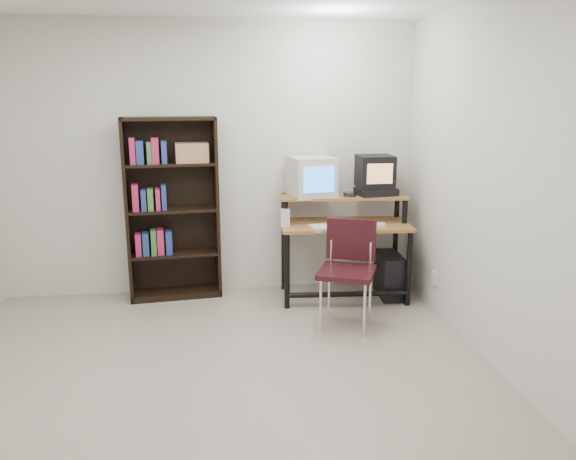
{
  "coord_description": "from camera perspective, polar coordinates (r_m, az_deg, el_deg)",
  "views": [
    {
      "loc": [
        0.03,
        -3.45,
        1.92
      ],
      "look_at": [
        0.64,
        1.1,
        0.81
      ],
      "focal_mm": 35.0,
      "sensor_mm": 36.0,
      "label": 1
    }
  ],
  "objects": [
    {
      "name": "cd_spindle",
      "position": [
        5.33,
        6.28,
        3.55
      ],
      "size": [
        0.14,
        0.14,
        0.05
      ],
      "primitive_type": "cylinder",
      "rotation": [
        0.0,
        0.0,
        -0.16
      ],
      "color": "#26262B",
      "rests_on": "computer_desk"
    },
    {
      "name": "wall_outlet",
      "position": [
        5.26,
        14.66,
        -4.77
      ],
      "size": [
        0.02,
        0.08,
        0.12
      ],
      "primitive_type": "cube",
      "color": "beige",
      "rests_on": "right_wall"
    },
    {
      "name": "mousepad",
      "position": [
        5.27,
        9.43,
        0.32
      ],
      "size": [
        0.26,
        0.23,
        0.01
      ],
      "primitive_type": "cube",
      "rotation": [
        0.0,
        0.0,
        -0.23
      ],
      "color": "black",
      "rests_on": "computer_desk"
    },
    {
      "name": "crt_tv",
      "position": [
        5.44,
        8.82,
        5.9
      ],
      "size": [
        0.33,
        0.33,
        0.31
      ],
      "rotation": [
        0.0,
        0.0,
        0.0
      ],
      "color": "black",
      "rests_on": "vcr"
    },
    {
      "name": "pc_tower",
      "position": [
        5.56,
        10.24,
        -4.53
      ],
      "size": [
        0.23,
        0.46,
        0.42
      ],
      "primitive_type": "cube",
      "rotation": [
        0.0,
        0.0,
        -0.06
      ],
      "color": "black",
      "rests_on": "floor"
    },
    {
      "name": "crt_monitor",
      "position": [
        5.35,
        2.39,
        5.42
      ],
      "size": [
        0.46,
        0.46,
        0.38
      ],
      "rotation": [
        0.0,
        0.0,
        0.19
      ],
      "color": "beige",
      "rests_on": "computer_desk"
    },
    {
      "name": "floor",
      "position": [
        3.95,
        -7.38,
        -15.62
      ],
      "size": [
        4.0,
        4.0,
        0.01
      ],
      "primitive_type": "cube",
      "color": "#A19586",
      "rests_on": "ground"
    },
    {
      "name": "bookshelf",
      "position": [
        5.42,
        -11.7,
        2.34
      ],
      "size": [
        0.88,
        0.37,
        1.72
      ],
      "rotation": [
        0.0,
        0.0,
        0.1
      ],
      "color": "black",
      "rests_on": "floor"
    },
    {
      "name": "right_wall",
      "position": [
        4.03,
        21.82,
        3.81
      ],
      "size": [
        0.01,
        4.0,
        2.6
      ],
      "primitive_type": "cube",
      "color": "beige",
      "rests_on": "floor"
    },
    {
      "name": "vcr",
      "position": [
        5.44,
        8.92,
        3.82
      ],
      "size": [
        0.39,
        0.31,
        0.08
      ],
      "primitive_type": "cube",
      "rotation": [
        0.0,
        0.0,
        0.15
      ],
      "color": "black",
      "rests_on": "computer_desk"
    },
    {
      "name": "computer_desk",
      "position": [
        5.36,
        5.73,
        0.26
      ],
      "size": [
        1.25,
        0.69,
        0.98
      ],
      "rotation": [
        0.0,
        0.0,
        -0.07
      ],
      "color": "#9B6832",
      "rests_on": "floor"
    },
    {
      "name": "mouse",
      "position": [
        5.27,
        9.27,
        0.52
      ],
      "size": [
        0.11,
        0.07,
        0.03
      ],
      "primitive_type": "cube",
      "rotation": [
        0.0,
        0.0,
        -0.11
      ],
      "color": "white",
      "rests_on": "mousepad"
    },
    {
      "name": "front_wall",
      "position": [
        1.58,
        -8.13,
        -9.52
      ],
      "size": [
        4.0,
        0.01,
        2.6
      ],
      "primitive_type": "cube",
      "color": "beige",
      "rests_on": "floor"
    },
    {
      "name": "keyboard",
      "position": [
        5.15,
        4.91,
        0.3
      ],
      "size": [
        0.49,
        0.27,
        0.03
      ],
      "primitive_type": "cube",
      "rotation": [
        0.0,
        0.0,
        0.13
      ],
      "color": "beige",
      "rests_on": "computer_desk"
    },
    {
      "name": "back_wall",
      "position": [
        5.49,
        -7.99,
        7.01
      ],
      "size": [
        4.0,
        0.01,
        2.6
      ],
      "primitive_type": "cube",
      "color": "beige",
      "rests_on": "floor"
    },
    {
      "name": "desk_speaker",
      "position": [
        5.17,
        -0.32,
        1.18
      ],
      "size": [
        0.08,
        0.08,
        0.17
      ],
      "primitive_type": "cube",
      "rotation": [
        0.0,
        0.0,
        0.03
      ],
      "color": "beige",
      "rests_on": "computer_desk"
    },
    {
      "name": "school_chair",
      "position": [
        4.76,
        6.15,
        -3.18
      ],
      "size": [
        0.58,
        0.58,
        0.89
      ],
      "rotation": [
        0.0,
        0.0,
        -0.4
      ],
      "color": "black",
      "rests_on": "floor"
    }
  ]
}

